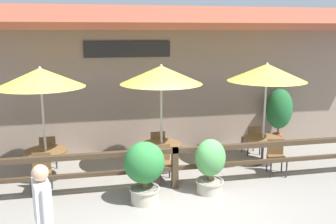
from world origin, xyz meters
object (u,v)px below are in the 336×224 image
(chair_middle_wallside, at_px, (157,144))
(potted_plant_entrance_palm, at_px, (210,164))
(dining_table_near, at_px, (46,156))
(potted_plant_corner_fern, at_px, (144,168))
(patio_umbrella_near, at_px, (40,78))
(dining_table_far, at_px, (263,143))
(chair_far_streetside, at_px, (276,155))
(chair_near_streetside, at_px, (41,171))
(chair_far_wallside, at_px, (252,138))
(chair_middle_streetside, at_px, (164,161))
(potted_plant_tall_tropical, at_px, (279,110))
(chair_near_wallside, at_px, (48,150))
(patio_umbrella_far, at_px, (267,73))
(pedestrian, at_px, (43,206))
(dining_table_middle, at_px, (161,149))
(patio_umbrella_middle, at_px, (161,75))

(chair_middle_wallside, relative_size, potted_plant_entrance_palm, 0.72)
(dining_table_near, bearing_deg, potted_plant_corner_fern, -39.42)
(patio_umbrella_near, height_order, dining_table_far, patio_umbrella_near)
(dining_table_near, bearing_deg, chair_middle_wallside, 13.53)
(chair_middle_wallside, xyz_separation_m, dining_table_far, (2.75, -0.75, 0.08))
(chair_far_streetside, height_order, potted_plant_entrance_palm, potted_plant_entrance_palm)
(chair_near_streetside, height_order, chair_far_wallside, same)
(chair_middle_streetside, xyz_separation_m, potted_plant_entrance_palm, (0.86, -0.82, 0.16))
(potted_plant_entrance_palm, bearing_deg, potted_plant_tall_tropical, 42.48)
(chair_near_wallside, bearing_deg, chair_middle_wallside, 174.00)
(potted_plant_tall_tropical, bearing_deg, patio_umbrella_far, -130.24)
(chair_near_wallside, bearing_deg, pedestrian, 91.03)
(chair_middle_streetside, bearing_deg, patio_umbrella_far, 4.00)
(dining_table_middle, xyz_separation_m, chair_middle_wallside, (0.00, 0.70, -0.08))
(chair_middle_wallside, distance_m, potted_plant_corner_fern, 2.53)
(dining_table_middle, xyz_separation_m, potted_plant_tall_tropical, (3.94, 1.36, 0.55))
(chair_near_wallside, xyz_separation_m, chair_far_streetside, (5.59, -1.61, 0.00))
(dining_table_middle, bearing_deg, chair_middle_wallside, 89.62)
(dining_table_far, bearing_deg, potted_plant_entrance_palm, -142.98)
(potted_plant_corner_fern, bearing_deg, chair_middle_streetside, 58.87)
(patio_umbrella_near, distance_m, dining_table_middle, 3.38)
(dining_table_near, bearing_deg, patio_umbrella_middle, -0.49)
(chair_far_streetside, bearing_deg, chair_near_wallside, 175.83)
(dining_table_middle, xyz_separation_m, dining_table_far, (2.75, -0.05, 0.00))
(chair_middle_wallside, distance_m, dining_table_far, 2.85)
(patio_umbrella_middle, distance_m, chair_middle_wallside, 2.08)
(patio_umbrella_near, relative_size, chair_near_wallside, 3.12)
(patio_umbrella_middle, distance_m, potted_plant_tall_tropical, 4.38)
(potted_plant_corner_fern, bearing_deg, chair_middle_wallside, 74.05)
(chair_near_streetside, relative_size, chair_middle_streetside, 1.00)
(patio_umbrella_near, bearing_deg, potted_plant_corner_fern, -39.42)
(chair_middle_streetside, xyz_separation_m, chair_far_streetside, (2.82, -0.12, 0.00))
(dining_table_near, relative_size, chair_near_wallside, 1.15)
(patio_umbrella_far, bearing_deg, chair_middle_streetside, -166.97)
(dining_table_middle, relative_size, chair_far_wallside, 1.15)
(chair_near_streetside, distance_m, patio_umbrella_far, 5.96)
(chair_far_wallside, relative_size, potted_plant_corner_fern, 0.67)
(pedestrian, bearing_deg, dining_table_far, -67.45)
(dining_table_near, bearing_deg, potted_plant_entrance_palm, -23.31)
(potted_plant_corner_fern, bearing_deg, potted_plant_entrance_palm, 7.39)
(potted_plant_corner_fern, xyz_separation_m, pedestrian, (-1.74, -2.12, 0.36))
(dining_table_near, distance_m, potted_plant_entrance_palm, 3.92)
(chair_far_streetside, height_order, potted_plant_tall_tropical, potted_plant_tall_tropical)
(patio_umbrella_far, relative_size, potted_plant_corner_fern, 2.08)
(chair_middle_streetside, relative_size, dining_table_far, 0.87)
(chair_near_wallside, bearing_deg, potted_plant_entrance_palm, 143.31)
(chair_near_streetside, distance_m, chair_middle_streetside, 2.76)
(potted_plant_tall_tropical, bearing_deg, pedestrian, -140.78)
(chair_middle_wallside, height_order, dining_table_far, chair_middle_wallside)
(potted_plant_entrance_palm, bearing_deg, chair_near_wallside, 147.42)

